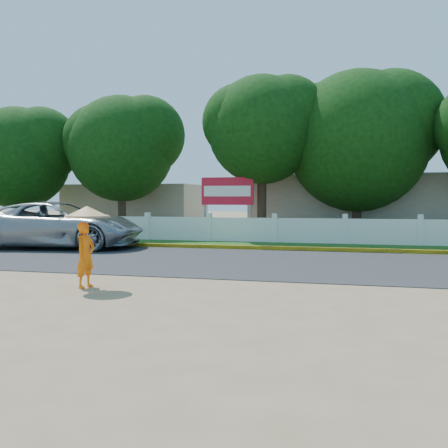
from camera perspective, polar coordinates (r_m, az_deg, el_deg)
name	(u,v)px	position (r m, az deg, el deg)	size (l,w,h in m)	color
ground	(202,287)	(11.19, -2.51, -7.19)	(120.00, 120.00, 0.00)	#9E8460
road	(244,261)	(15.50, 2.25, -4.30)	(60.00, 7.00, 0.02)	#38383A
grass_verge	(270,246)	(20.64, 5.24, -2.47)	(60.00, 3.50, 0.03)	#2D601E
curb	(263,248)	(18.96, 4.45, -2.75)	(40.00, 0.18, 0.16)	yellow
fence	(275,230)	(22.03, 5.83, -0.73)	(40.00, 0.10, 1.10)	silver
building_near	(346,205)	(28.56, 13.79, 2.15)	(10.00, 6.00, 3.20)	#B7AD99
building_far	(137,207)	(32.35, -9.91, 1.93)	(8.00, 5.00, 2.80)	#B7AD99
vehicle	(58,225)	(20.61, -18.41, -0.11)	(3.04, 6.59, 1.83)	#9CA0A4
monk_with_parasol	(86,235)	(11.36, -15.47, -1.18)	(0.99, 0.99, 1.80)	orange
billboard	(227,194)	(23.52, 0.38, 3.40)	(2.50, 0.13, 2.95)	gray
tree_row	(379,139)	(24.63, 17.33, 9.30)	(41.33, 7.37, 8.27)	#473828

